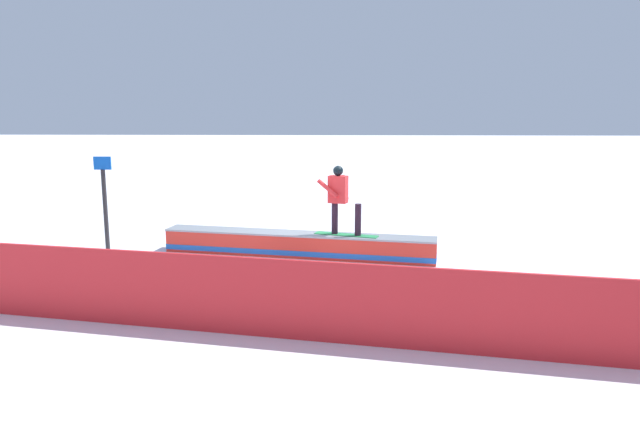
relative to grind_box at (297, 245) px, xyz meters
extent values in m
plane|color=white|center=(0.00, 0.00, -0.24)|extent=(120.00, 120.00, 0.00)
cube|color=red|center=(0.00, 0.00, 0.00)|extent=(6.15, 1.67, 0.49)
cube|color=blue|center=(0.00, 0.00, -0.12)|extent=(6.16, 1.68, 0.12)
cube|color=gray|center=(0.00, 0.00, 0.27)|extent=(6.16, 1.73, 0.04)
cube|color=#2A9750|center=(-1.09, 0.20, 0.30)|extent=(1.43, 0.69, 0.01)
cylinder|color=black|center=(-0.84, 0.12, 0.65)|extent=(0.18, 0.18, 0.69)
cylinder|color=black|center=(-1.35, 0.28, 0.65)|extent=(0.18, 0.18, 0.69)
cube|color=red|center=(-0.91, 0.14, 1.30)|extent=(0.45, 0.35, 0.59)
sphere|color=black|center=(-0.91, 0.14, 1.71)|extent=(0.22, 0.22, 0.22)
cylinder|color=red|center=(-0.68, 0.24, 1.33)|extent=(0.49, 0.24, 0.41)
cylinder|color=red|center=(-1.05, 0.02, 1.33)|extent=(0.21, 0.14, 0.56)
cube|color=red|center=(0.00, 4.75, 0.35)|extent=(11.42, 2.18, 1.18)
cylinder|color=#262628|center=(4.50, -0.40, 0.71)|extent=(0.10, 0.10, 1.90)
cube|color=blue|center=(4.50, -0.40, 1.80)|extent=(0.40, 0.04, 0.30)
camera|label=1|loc=(-0.95, 12.77, 3.04)|focal=32.81mm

